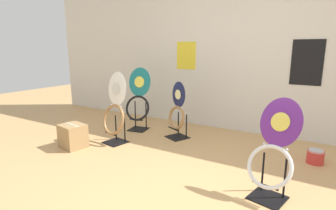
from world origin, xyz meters
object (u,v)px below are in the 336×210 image
at_px(toilet_seat_display_purple_note, 273,154).
at_px(paint_can, 315,156).
at_px(toilet_seat_display_navy_moon, 177,113).
at_px(storage_box, 73,136).
at_px(toilet_seat_display_white_plain, 115,110).
at_px(toilet_seat_display_teal_sax, 138,100).

height_order(toilet_seat_display_purple_note, paint_can, toilet_seat_display_purple_note).
distance_m(toilet_seat_display_navy_moon, paint_can, 1.81).
height_order(toilet_seat_display_purple_note, storage_box, toilet_seat_display_purple_note).
height_order(toilet_seat_display_purple_note, toilet_seat_display_white_plain, toilet_seat_display_white_plain).
distance_m(toilet_seat_display_purple_note, paint_can, 1.09).
distance_m(paint_can, storage_box, 2.99).
height_order(toilet_seat_display_white_plain, storage_box, toilet_seat_display_white_plain).
relative_size(toilet_seat_display_purple_note, paint_can, 4.71).
height_order(toilet_seat_display_navy_moon, storage_box, toilet_seat_display_navy_moon).
relative_size(toilet_seat_display_teal_sax, storage_box, 2.73).
bearing_deg(toilet_seat_display_navy_moon, storage_box, -134.13).
xyz_separation_m(toilet_seat_display_white_plain, toilet_seat_display_teal_sax, (-0.09, 0.65, 0.01)).
xyz_separation_m(toilet_seat_display_teal_sax, paint_can, (2.51, -0.02, -0.40)).
height_order(toilet_seat_display_navy_moon, paint_can, toilet_seat_display_navy_moon).
xyz_separation_m(paint_can, storage_box, (-2.79, -1.06, 0.07)).
xyz_separation_m(toilet_seat_display_white_plain, storage_box, (-0.37, -0.43, -0.31)).
relative_size(toilet_seat_display_white_plain, paint_can, 5.30).
bearing_deg(paint_can, toilet_seat_display_teal_sax, 179.59).
height_order(paint_can, storage_box, storage_box).
xyz_separation_m(toilet_seat_display_teal_sax, storage_box, (-0.28, -1.08, -0.33)).
bearing_deg(toilet_seat_display_teal_sax, paint_can, -0.41).
relative_size(toilet_seat_display_white_plain, toilet_seat_display_teal_sax, 0.98).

